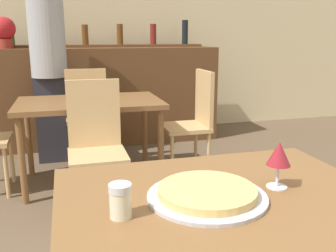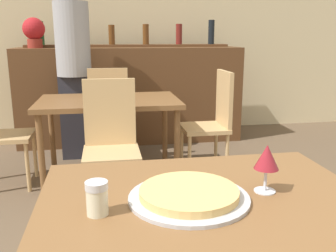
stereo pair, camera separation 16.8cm
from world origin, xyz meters
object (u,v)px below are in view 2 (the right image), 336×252
at_px(cheese_shaker, 97,198).
at_px(chair_far_side_back, 109,109).
at_px(wine_glass, 267,158).
at_px(potted_plant, 34,31).
at_px(person_standing, 74,64).
at_px(pizza_tray, 189,195).
at_px(chair_far_side_right, 213,117).
at_px(chair_far_side_front, 111,137).

bearing_deg(cheese_shaker, chair_far_side_back, 88.75).
xyz_separation_m(wine_glass, potted_plant, (-1.25, 3.34, 0.43)).
xyz_separation_m(chair_far_side_back, person_standing, (-0.33, 0.15, 0.44)).
relative_size(pizza_tray, person_standing, 0.21).
bearing_deg(chair_far_side_right, chair_far_side_front, -59.98).
xyz_separation_m(cheese_shaker, person_standing, (-0.27, 2.89, 0.17)).
distance_m(chair_far_side_front, chair_far_side_back, 1.08).
xyz_separation_m(chair_far_side_back, cheese_shaker, (-0.06, -2.73, 0.28)).
xyz_separation_m(chair_far_side_front, pizza_tray, (0.22, -1.60, 0.24)).
height_order(chair_far_side_front, chair_far_side_right, same).
height_order(chair_far_side_back, wine_glass, chair_far_side_back).
relative_size(cheese_shaker, wine_glass, 0.62).
bearing_deg(cheese_shaker, wine_glass, 7.62).
relative_size(chair_far_side_right, potted_plant, 2.89).
bearing_deg(cheese_shaker, pizza_tray, 10.44).
bearing_deg(chair_far_side_back, pizza_tray, 94.67).
relative_size(person_standing, wine_glass, 11.28).
height_order(chair_far_side_front, person_standing, person_standing).
height_order(chair_far_side_front, potted_plant, potted_plant).
height_order(chair_far_side_right, person_standing, person_standing).
bearing_deg(chair_far_side_right, chair_far_side_back, -120.02).
bearing_deg(person_standing, chair_far_side_right, -28.80).
relative_size(chair_far_side_right, cheese_shaker, 9.56).
bearing_deg(chair_far_side_back, potted_plant, -41.46).
xyz_separation_m(chair_far_side_right, pizza_tray, (-0.71, -2.14, 0.24)).
xyz_separation_m(pizza_tray, potted_plant, (-0.99, 3.36, 0.52)).
bearing_deg(pizza_tray, chair_far_side_back, 94.67).
bearing_deg(chair_far_side_front, pizza_tray, -82.23).
xyz_separation_m(person_standing, wine_glass, (0.80, -2.81, -0.11)).
relative_size(chair_far_side_back, cheese_shaker, 9.56).
relative_size(chair_far_side_back, pizza_tray, 2.51).
distance_m(cheese_shaker, potted_plant, 3.52).
relative_size(pizza_tray, wine_glass, 2.37).
height_order(chair_far_side_right, wine_glass, chair_far_side_right).
height_order(chair_far_side_front, cheese_shaker, chair_far_side_front).
bearing_deg(chair_far_side_front, cheese_shaker, -92.05).
xyz_separation_m(chair_far_side_front, cheese_shaker, (-0.06, -1.66, 0.28)).
height_order(chair_far_side_back, cheese_shaker, chair_far_side_back).
relative_size(cheese_shaker, potted_plant, 0.30).
relative_size(cheese_shaker, person_standing, 0.06).
relative_size(pizza_tray, cheese_shaker, 3.81).
distance_m(chair_far_side_back, wine_glass, 2.72).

